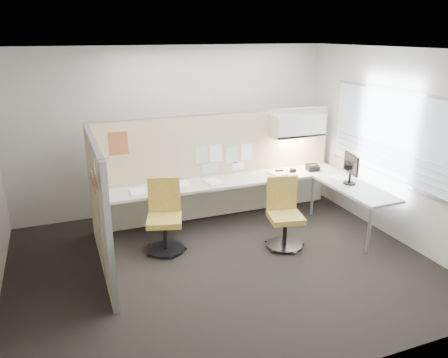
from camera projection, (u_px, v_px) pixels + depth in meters
name	position (u px, v px, depth m)	size (l,w,h in m)	color
floor	(222.00, 264.00, 5.94)	(5.50, 4.50, 0.01)	black
ceiling	(222.00, 49.00, 5.04)	(5.50, 4.50, 0.01)	white
wall_back	(175.00, 130.00, 7.48)	(5.50, 0.02, 2.80)	beige
wall_front	(322.00, 241.00, 3.51)	(5.50, 0.02, 2.80)	beige
wall_right	(395.00, 146.00, 6.44)	(0.02, 4.50, 2.80)	beige
window_pane	(395.00, 136.00, 6.39)	(0.01, 2.80, 1.30)	#8E99A5
partition_back	(218.00, 166.00, 7.26)	(4.10, 0.06, 1.75)	tan
partition_left	(99.00, 207.00, 5.58)	(0.06, 2.20, 1.75)	tan
desk	(250.00, 188.00, 7.06)	(4.00, 2.07, 0.73)	beige
overhead_bin	(297.00, 125.00, 7.34)	(0.90, 0.36, 0.38)	beige
task_light_strip	(297.00, 137.00, 7.41)	(0.60, 0.06, 0.02)	#FFEABF
pinned_papers	(223.00, 157.00, 7.21)	(1.01, 0.00, 0.47)	#8CBF8C
poster	(118.00, 143.00, 6.51)	(0.28, 0.00, 0.35)	#DB5D1B
chair_left	(165.00, 218.00, 6.21)	(0.60, 0.61, 1.03)	black
chair_right	(284.00, 215.00, 6.34)	(0.55, 0.57, 1.00)	black
monitor	(351.00, 167.00, 6.76)	(0.19, 0.45, 0.48)	black
phone	(312.00, 168.00, 7.51)	(0.24, 0.22, 0.12)	black
stapler	(279.00, 171.00, 7.39)	(0.14, 0.04, 0.05)	black
tape_dispenser	(293.00, 171.00, 7.42)	(0.10, 0.06, 0.06)	black
coat_hook	(96.00, 193.00, 4.50)	(0.18, 0.45, 1.35)	silver
paper_stack_0	(138.00, 192.00, 6.46)	(0.23, 0.30, 0.03)	white
paper_stack_1	(182.00, 184.00, 6.84)	(0.23, 0.30, 0.02)	white
paper_stack_2	(214.00, 182.00, 6.86)	(0.23, 0.30, 0.04)	white
paper_stack_3	(277.00, 173.00, 7.33)	(0.23, 0.30, 0.03)	white
paper_stack_4	(338.00, 177.00, 7.14)	(0.23, 0.30, 0.02)	white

